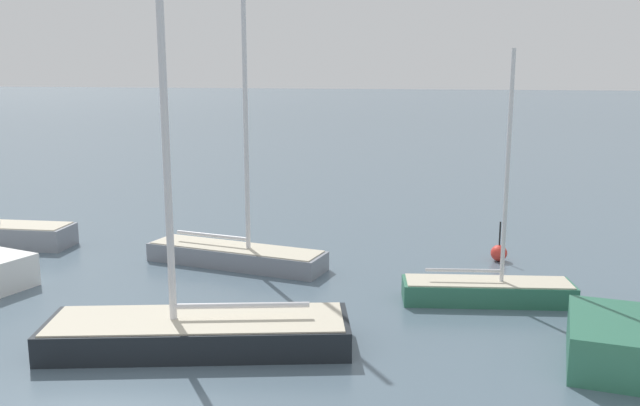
{
  "coord_description": "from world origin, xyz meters",
  "views": [
    {
      "loc": [
        7.09,
        -9.31,
        6.68
      ],
      "look_at": [
        0.0,
        13.84,
        1.98
      ],
      "focal_mm": 37.19,
      "sensor_mm": 36.0,
      "label": 1
    }
  ],
  "objects_px": {
    "channel_buoy_0": "(499,253)",
    "sailboat_5": "(487,289)",
    "sailboat_4": "(236,251)",
    "sailboat_2": "(198,325)"
  },
  "relations": [
    {
      "from": "sailboat_5",
      "to": "channel_buoy_0",
      "type": "height_order",
      "value": "sailboat_5"
    },
    {
      "from": "sailboat_4",
      "to": "sailboat_2",
      "type": "bearing_deg",
      "value": -67.48
    },
    {
      "from": "sailboat_5",
      "to": "sailboat_2",
      "type": "bearing_deg",
      "value": -153.94
    },
    {
      "from": "channel_buoy_0",
      "to": "sailboat_5",
      "type": "bearing_deg",
      "value": -91.92
    },
    {
      "from": "sailboat_5",
      "to": "channel_buoy_0",
      "type": "bearing_deg",
      "value": 74.39
    },
    {
      "from": "sailboat_2",
      "to": "sailboat_5",
      "type": "xyz_separation_m",
      "value": [
        6.69,
        5.56,
        -0.18
      ]
    },
    {
      "from": "sailboat_2",
      "to": "channel_buoy_0",
      "type": "bearing_deg",
      "value": -143.09
    },
    {
      "from": "sailboat_4",
      "to": "channel_buoy_0",
      "type": "distance_m",
      "value": 9.53
    },
    {
      "from": "sailboat_2",
      "to": "sailboat_5",
      "type": "relative_size",
      "value": 1.79
    },
    {
      "from": "sailboat_2",
      "to": "sailboat_4",
      "type": "distance_m",
      "value": 7.25
    }
  ]
}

